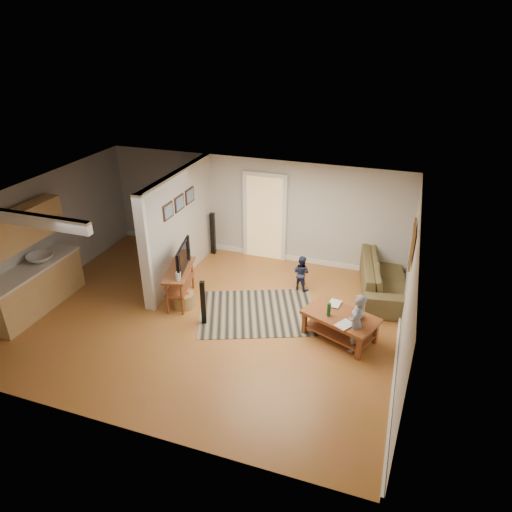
% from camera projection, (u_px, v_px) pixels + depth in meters
% --- Properties ---
extents(ground, '(7.50, 7.50, 0.00)m').
position_uv_depth(ground, '(206.00, 317.00, 9.22)').
color(ground, olive).
rests_on(ground, ground).
extents(room_shell, '(7.54, 6.02, 2.52)m').
position_uv_depth(room_shell, '(163.00, 236.00, 9.23)').
color(room_shell, silver).
rests_on(room_shell, ground).
extents(area_rug, '(2.84, 2.48, 0.01)m').
position_uv_depth(area_rug, '(257.00, 312.00, 9.35)').
color(area_rug, black).
rests_on(area_rug, ground).
extents(sofa, '(1.35, 2.58, 0.72)m').
position_uv_depth(sofa, '(383.00, 290.00, 10.14)').
color(sofa, '#413720').
rests_on(sofa, ground).
extents(coffee_table, '(1.51, 1.21, 0.78)m').
position_uv_depth(coffee_table, '(341.00, 320.00, 8.42)').
color(coffee_table, '#602B16').
rests_on(coffee_table, ground).
extents(tv_console, '(0.73, 1.28, 1.04)m').
position_uv_depth(tv_console, '(180.00, 272.00, 9.45)').
color(tv_console, '#602B16').
rests_on(tv_console, ground).
extents(speaker_left, '(0.12, 0.12, 0.94)m').
position_uv_depth(speaker_left, '(203.00, 303.00, 8.82)').
color(speaker_left, black).
rests_on(speaker_left, ground).
extents(speaker_right, '(0.12, 0.12, 1.10)m').
position_uv_depth(speaker_right, '(213.00, 234.00, 11.54)').
color(speaker_right, black).
rests_on(speaker_right, ground).
extents(toy_basket, '(0.47, 0.47, 0.42)m').
position_uv_depth(toy_basket, '(183.00, 299.00, 9.50)').
color(toy_basket, olive).
rests_on(toy_basket, ground).
extents(child, '(0.35, 0.46, 1.15)m').
position_uv_depth(child, '(353.00, 349.00, 8.31)').
color(child, gray).
rests_on(child, ground).
extents(toddler, '(0.47, 0.42, 0.81)m').
position_uv_depth(toddler, '(300.00, 289.00, 10.20)').
color(toddler, '#202642').
rests_on(toddler, ground).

